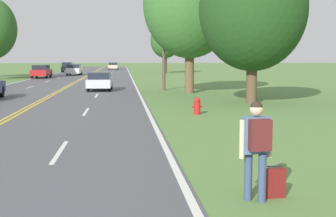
{
  "coord_description": "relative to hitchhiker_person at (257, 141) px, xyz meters",
  "views": [
    {
      "loc": [
        4.56,
        -4.65,
        2.45
      ],
      "look_at": [
        5.85,
        8.43,
        1.01
      ],
      "focal_mm": 50.0,
      "sensor_mm": 36.0,
      "label": 1
    }
  ],
  "objects": [
    {
      "name": "tree_far_back",
      "position": [
        2.37,
        24.31,
        4.95
      ],
      "size": [
        6.33,
        6.33,
        9.66
      ],
      "color": "brown",
      "rests_on": "ground"
    },
    {
      "name": "tree_mid_treeline",
      "position": [
        4.51,
        64.84,
        3.95
      ],
      "size": [
        4.68,
        4.68,
        7.71
      ],
      "color": "#473828",
      "rests_on": "ground"
    },
    {
      "name": "car_white_sedan_receding",
      "position": [
        -8.77,
        57.98,
        -0.27
      ],
      "size": [
        1.88,
        4.49,
        1.5
      ],
      "rotation": [
        0.0,
        0.0,
        1.55
      ],
      "color": "black",
      "rests_on": "ground"
    },
    {
      "name": "utility_pole_midground",
      "position": [
        0.88,
        27.29,
        3.38
      ],
      "size": [
        1.8,
        0.24,
        8.56
      ],
      "color": "brown",
      "rests_on": "ground"
    },
    {
      "name": "suitcase",
      "position": [
        0.38,
        0.19,
        -0.79
      ],
      "size": [
        0.4,
        0.17,
        0.57
      ],
      "rotation": [
        0.0,
        0.0,
        1.67
      ],
      "color": "maroon",
      "rests_on": "ground"
    },
    {
      "name": "car_silver_hatchback_mid_near",
      "position": [
        -3.88,
        27.39,
        -0.32
      ],
      "size": [
        1.82,
        3.9,
        1.36
      ],
      "rotation": [
        0.0,
        0.0,
        -1.6
      ],
      "color": "black",
      "rests_on": "ground"
    },
    {
      "name": "tree_left_verge",
      "position": [
        4.63,
        16.79,
        3.91
      ],
      "size": [
        5.68,
        5.68,
        8.24
      ],
      "color": "brown",
      "rests_on": "ground"
    },
    {
      "name": "hitchhiker_person",
      "position": [
        0.0,
        0.0,
        0.0
      ],
      "size": [
        0.58,
        0.42,
        1.72
      ],
      "rotation": [
        0.0,
        0.0,
        1.67
      ],
      "color": "#38476B",
      "rests_on": "ground"
    },
    {
      "name": "car_black_hatchback_distant",
      "position": [
        -11.26,
        71.55,
        -0.19
      ],
      "size": [
        1.92,
        4.33,
        1.62
      ],
      "rotation": [
        0.0,
        0.0,
        1.61
      ],
      "color": "black",
      "rests_on": "ground"
    },
    {
      "name": "car_red_sedan_mid_far",
      "position": [
        -11.76,
        49.17,
        -0.24
      ],
      "size": [
        1.89,
        4.79,
        1.55
      ],
      "rotation": [
        0.0,
        0.0,
        1.56
      ],
      "color": "black",
      "rests_on": "ground"
    },
    {
      "name": "fire_hydrant",
      "position": [
        0.97,
        12.22,
        -0.68
      ],
      "size": [
        0.43,
        0.27,
        0.73
      ],
      "color": "red",
      "rests_on": "ground"
    },
    {
      "name": "car_champagne_hatchback_horizon",
      "position": [
        -3.95,
        86.88,
        -0.29
      ],
      "size": [
        1.96,
        3.88,
        1.4
      ],
      "rotation": [
        0.0,
        0.0,
        -1.6
      ],
      "color": "black",
      "rests_on": "ground"
    }
  ]
}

